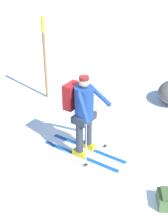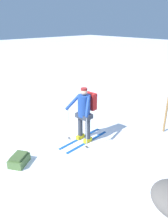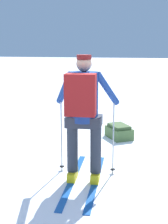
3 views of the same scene
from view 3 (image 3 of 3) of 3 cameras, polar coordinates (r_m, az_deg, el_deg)
ground_plane at (r=4.63m, az=0.45°, el=-11.36°), size 80.00×80.00×0.00m
skier at (r=4.10m, az=-0.09°, el=0.52°), size 0.94×1.84×1.73m
dropped_backpack at (r=6.34m, az=6.42°, el=-3.60°), size 0.63×0.67×0.28m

